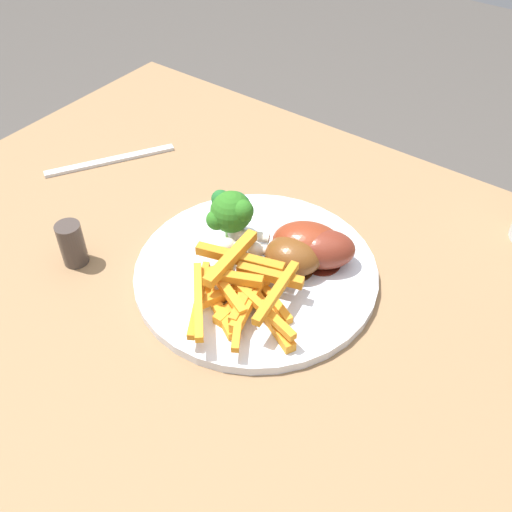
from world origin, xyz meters
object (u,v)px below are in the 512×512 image
carrot_fries_pile (242,291)px  broccoli_floret_middle (232,210)px  dinner_plate (256,272)px  chicken_drumstick_extra (319,249)px  fork (111,161)px  dining_table (252,350)px  chicken_drumstick_far (289,255)px  broccoli_floret_front (232,213)px  pepper_shaker (72,244)px  chicken_drumstick_near (304,243)px

carrot_fries_pile → broccoli_floret_middle: bearing=-46.5°
dinner_plate → chicken_drumstick_extra: chicken_drumstick_extra is taller
dinner_plate → fork: (0.31, -0.06, -0.00)m
dining_table → chicken_drumstick_far: bearing=-114.5°
dinner_plate → broccoli_floret_front: (0.05, -0.02, 0.05)m
pepper_shaker → broccoli_floret_middle: bearing=-135.2°
dinner_plate → chicken_drumstick_extra: size_ratio=2.38×
chicken_drumstick_far → chicken_drumstick_near: bearing=-99.1°
broccoli_floret_middle → carrot_fries_pile: 0.11m
broccoli_floret_middle → broccoli_floret_front: bearing=136.1°
dinner_plate → chicken_drumstick_extra: (-0.05, -0.05, 0.03)m
broccoli_floret_middle → chicken_drumstick_far: 0.09m
fork → chicken_drumstick_far: bearing=115.0°
broccoli_floret_middle → fork: 0.27m
broccoli_floret_middle → carrot_fries_pile: broccoli_floret_middle is taller
carrot_fries_pile → fork: carrot_fries_pile is taller
dinner_plate → fork: bearing=-11.5°
dining_table → chicken_drumstick_far: (-0.02, -0.05, 0.15)m
fork → pepper_shaker: size_ratio=3.38×
chicken_drumstick_extra → pepper_shaker: size_ratio=2.13×
chicken_drumstick_far → fork: bearing=-6.6°
broccoli_floret_front → pepper_shaker: bearing=43.4°
chicken_drumstick_near → carrot_fries_pile: bearing=82.3°
broccoli_floret_front → broccoli_floret_middle: (0.00, -0.00, 0.00)m
broccoli_floret_middle → pepper_shaker: (0.14, 0.13, -0.03)m
dining_table → dinner_plate: 0.12m
pepper_shaker → chicken_drumstick_near: bearing=-144.8°
dining_table → chicken_drumstick_extra: 0.17m
broccoli_floret_middle → fork: (0.26, -0.04, -0.05)m
carrot_fries_pile → chicken_drumstick_far: 0.08m
dining_table → carrot_fries_pile: (-0.01, 0.03, 0.15)m
dinner_plate → pepper_shaker: size_ratio=5.06×
chicken_drumstick_far → chicken_drumstick_extra: (-0.02, -0.03, 0.00)m
dinner_plate → carrot_fries_pile: bearing=110.6°
dinner_plate → pepper_shaker: 0.22m
dining_table → pepper_shaker: bearing=23.6°
broccoli_floret_middle → pepper_shaker: broccoli_floret_middle is taller
dinner_plate → chicken_drumstick_near: bearing=-124.3°
chicken_drumstick_far → chicken_drumstick_extra: 0.04m
broccoli_floret_front → chicken_drumstick_near: bearing=-162.6°
pepper_shaker → broccoli_floret_front: bearing=-136.6°
dining_table → broccoli_floret_middle: size_ratio=14.69×
broccoli_floret_front → chicken_drumstick_near: broccoli_floret_front is taller
chicken_drumstick_far → pepper_shaker: 0.26m
pepper_shaker → dinner_plate: bearing=-150.3°
chicken_drumstick_near → chicken_drumstick_far: 0.03m
carrot_fries_pile → pepper_shaker: 0.22m
chicken_drumstick_near → fork: bearing=-2.3°
pepper_shaker → chicken_drumstick_far: bearing=-148.9°
broccoli_floret_middle → chicken_drumstick_extra: broccoli_floret_middle is taller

